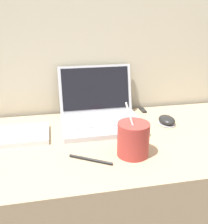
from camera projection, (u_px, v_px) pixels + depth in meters
desk at (123, 216)px, 1.10m from camera, size 1.17×0.58×0.74m
laptop at (100, 112)px, 1.08m from camera, size 0.32×0.30×0.22m
drink_cup at (133, 139)px, 0.83m from camera, size 0.10×0.10×0.18m
computer_mouse at (167, 121)px, 1.08m from camera, size 0.07×0.09×0.03m
usb_stick at (143, 110)px, 1.22m from camera, size 0.02×0.06×0.01m
pen at (91, 160)px, 0.81m from camera, size 0.13×0.08×0.01m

